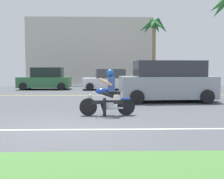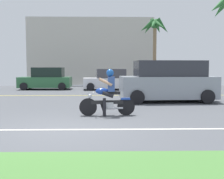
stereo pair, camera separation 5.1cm
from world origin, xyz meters
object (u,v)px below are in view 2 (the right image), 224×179
motorcyclist (108,96)px  suv_nearby (168,82)px  parked_car_3 (175,80)px  palm_tree_0 (155,30)px  parked_car_2 (109,80)px  parked_car_1 (46,79)px

motorcyclist → suv_nearby: (2.95, 3.92, 0.28)m
parked_car_3 → suv_nearby: bearing=-107.2°
parked_car_3 → palm_tree_0: size_ratio=0.74×
parked_car_2 → motorcyclist: bearing=-90.9°
parked_car_1 → parked_car_2: parked_car_1 is taller
suv_nearby → parked_car_1: size_ratio=1.22×
parked_car_1 → parked_car_2: 4.76m
parked_car_1 → motorcyclist: bearing=-68.6°
suv_nearby → palm_tree_0: size_ratio=0.84×
motorcyclist → palm_tree_0: size_ratio=0.34×
suv_nearby → motorcyclist: bearing=-126.9°
parked_car_1 → parked_car_2: (4.75, -0.39, -0.05)m
parked_car_1 → parked_car_3: parked_car_3 is taller
parked_car_1 → parked_car_3: (9.56, -1.20, 0.00)m
parked_car_3 → palm_tree_0: (-1.14, 2.24, 3.84)m
parked_car_2 → palm_tree_0: bearing=21.2°
parked_car_3 → palm_tree_0: 4.59m
motorcyclist → palm_tree_0: 13.88m
parked_car_1 → palm_tree_0: palm_tree_0 is taller
parked_car_1 → parked_car_3: bearing=-7.1°
parked_car_1 → palm_tree_0: (8.42, 1.04, 3.84)m
parked_car_1 → parked_car_3: size_ratio=0.93×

